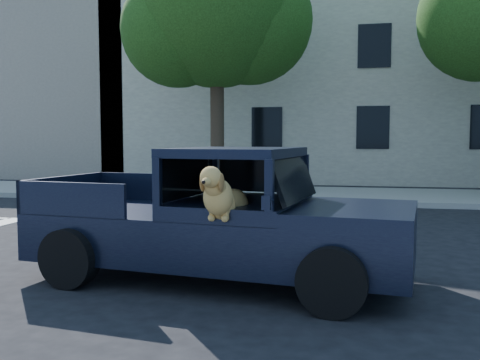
% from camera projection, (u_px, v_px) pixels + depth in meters
% --- Properties ---
extents(ground, '(120.00, 120.00, 0.00)m').
position_uv_depth(ground, '(330.00, 273.00, 7.13)').
color(ground, black).
rests_on(ground, ground).
extents(far_sidewalk, '(60.00, 4.00, 0.15)m').
position_uv_depth(far_sidewalk, '(343.00, 195.00, 16.10)').
color(far_sidewalk, gray).
rests_on(far_sidewalk, ground).
extents(lane_stripes, '(21.60, 0.14, 0.01)m').
position_uv_depth(lane_stripes, '(445.00, 234.00, 10.04)').
color(lane_stripes, silver).
rests_on(lane_stripes, ground).
extents(street_tree_left, '(6.00, 5.20, 8.60)m').
position_uv_depth(street_tree_left, '(218.00, 14.00, 16.89)').
color(street_tree_left, '#332619').
rests_on(street_tree_left, ground).
extents(building_main, '(26.00, 6.00, 9.00)m').
position_uv_depth(building_main, '(421.00, 73.00, 22.26)').
color(building_main, beige).
rests_on(building_main, ground).
extents(building_left, '(12.00, 6.00, 8.00)m').
position_uv_depth(building_left, '(33.00, 93.00, 26.00)').
color(building_left, tan).
rests_on(building_left, ground).
extents(pickup_truck, '(4.89, 2.70, 1.68)m').
position_uv_depth(pickup_truck, '(213.00, 236.00, 6.74)').
color(pickup_truck, black).
rests_on(pickup_truck, ground).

